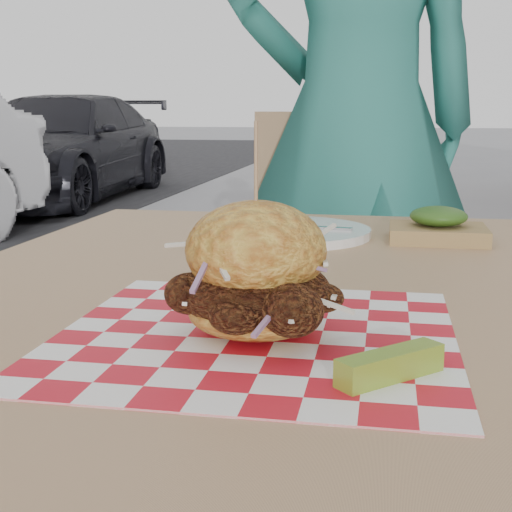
% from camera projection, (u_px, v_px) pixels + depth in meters
% --- Properties ---
extents(diner, '(0.78, 0.63, 1.85)m').
position_uv_depth(diner, '(358.00, 122.00, 1.81)').
color(diner, '#28746A').
rests_on(diner, ground).
extents(car_dark, '(1.69, 3.92, 1.13)m').
position_uv_depth(car_dark, '(60.00, 147.00, 7.69)').
color(car_dark, black).
rests_on(car_dark, ground).
extents(patio_table, '(0.80, 1.20, 0.75)m').
position_uv_depth(patio_table, '(249.00, 348.00, 0.86)').
color(patio_table, tan).
rests_on(patio_table, ground).
extents(patio_chair, '(0.54, 0.54, 0.95)m').
position_uv_depth(patio_chair, '(335.00, 269.00, 1.84)').
color(patio_chair, tan).
rests_on(patio_chair, ground).
extents(paper_liner, '(0.36, 0.36, 0.00)m').
position_uv_depth(paper_liner, '(256.00, 335.00, 0.66)').
color(paper_liner, red).
rests_on(paper_liner, patio_table).
extents(sandwich, '(0.17, 0.17, 0.19)m').
position_uv_depth(sandwich, '(256.00, 277.00, 0.64)').
color(sandwich, gold).
rests_on(sandwich, paper_liner).
extents(pickle_spear, '(0.08, 0.08, 0.02)m').
position_uv_depth(pickle_spear, '(390.00, 365.00, 0.54)').
color(pickle_spear, olive).
rests_on(pickle_spear, paper_liner).
extents(place_setting, '(0.27, 0.27, 0.02)m').
position_uv_depth(place_setting, '(288.00, 232.00, 1.17)').
color(place_setting, white).
rests_on(place_setting, patio_table).
extents(kraft_tray, '(0.15, 0.12, 0.06)m').
position_uv_depth(kraft_tray, '(438.00, 227.00, 1.13)').
color(kraft_tray, olive).
rests_on(kraft_tray, patio_table).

